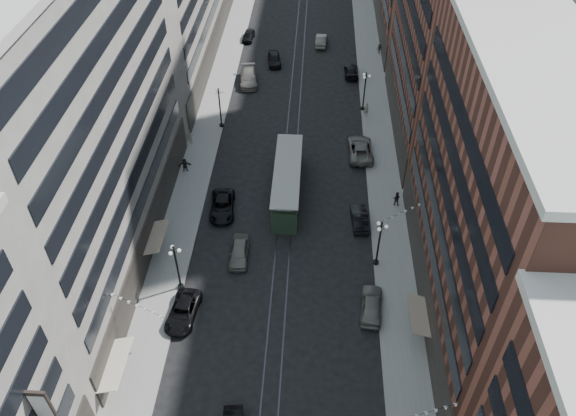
% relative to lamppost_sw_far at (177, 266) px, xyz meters
% --- Properties ---
extents(ground, '(220.00, 220.00, 0.00)m').
position_rel_lamppost_sw_far_xyz_m(ground, '(9.20, 32.00, -3.10)').
color(ground, black).
rests_on(ground, ground).
extents(sidewalk_west, '(4.00, 180.00, 0.15)m').
position_rel_lamppost_sw_far_xyz_m(sidewalk_west, '(-1.80, 42.00, -3.02)').
color(sidewalk_west, gray).
rests_on(sidewalk_west, ground).
extents(sidewalk_east, '(4.00, 180.00, 0.15)m').
position_rel_lamppost_sw_far_xyz_m(sidewalk_east, '(20.20, 42.00, -3.02)').
color(sidewalk_east, gray).
rests_on(sidewalk_east, ground).
extents(rail_west, '(0.12, 180.00, 0.02)m').
position_rel_lamppost_sw_far_xyz_m(rail_west, '(8.50, 42.00, -3.09)').
color(rail_west, '#2D2D33').
rests_on(rail_west, ground).
extents(rail_east, '(0.12, 180.00, 0.02)m').
position_rel_lamppost_sw_far_xyz_m(rail_east, '(9.90, 42.00, -3.09)').
color(rail_east, '#2D2D33').
rests_on(rail_east, ground).
extents(building_west_mid, '(8.00, 36.00, 28.00)m').
position_rel_lamppost_sw_far_xyz_m(building_west_mid, '(-7.80, 5.00, 10.90)').
color(building_west_mid, '#9B9689').
rests_on(building_west_mid, ground).
extents(building_east_mid, '(8.00, 30.00, 24.00)m').
position_rel_lamppost_sw_far_xyz_m(building_east_mid, '(26.20, -0.00, 8.90)').
color(building_east_mid, brown).
rests_on(building_east_mid, ground).
extents(lamppost_sw_far, '(1.03, 1.14, 5.52)m').
position_rel_lamppost_sw_far_xyz_m(lamppost_sw_far, '(0.00, 0.00, 0.00)').
color(lamppost_sw_far, black).
rests_on(lamppost_sw_far, sidewalk_west).
extents(lamppost_sw_mid, '(1.03, 1.14, 5.52)m').
position_rel_lamppost_sw_far_xyz_m(lamppost_sw_mid, '(0.00, 27.00, 0.00)').
color(lamppost_sw_mid, black).
rests_on(lamppost_sw_mid, sidewalk_west).
extents(lamppost_se_far, '(1.03, 1.14, 5.52)m').
position_rel_lamppost_sw_far_xyz_m(lamppost_se_far, '(18.40, 4.00, 0.00)').
color(lamppost_se_far, black).
rests_on(lamppost_se_far, sidewalk_east).
extents(lamppost_se_mid, '(1.03, 1.14, 5.52)m').
position_rel_lamppost_sw_far_xyz_m(lamppost_se_mid, '(18.40, 32.00, 0.00)').
color(lamppost_se_mid, black).
rests_on(lamppost_se_mid, sidewalk_east).
extents(streetcar, '(2.87, 12.99, 3.59)m').
position_rel_lamppost_sw_far_xyz_m(streetcar, '(9.20, 14.07, -1.44)').
color(streetcar, '#243825').
rests_on(streetcar, ground).
extents(car_2, '(2.84, 5.29, 1.41)m').
position_rel_lamppost_sw_far_xyz_m(car_2, '(0.88, -3.21, -2.39)').
color(car_2, black).
rests_on(car_2, ground).
extents(car_4, '(2.39, 4.98, 1.64)m').
position_rel_lamppost_sw_far_xyz_m(car_4, '(17.60, -1.65, -2.28)').
color(car_4, '#68655C').
rests_on(car_4, ground).
extents(pedestrian_2, '(0.97, 0.79, 1.76)m').
position_rel_lamppost_sw_far_xyz_m(pedestrian_2, '(-3.30, 5.02, -2.06)').
color(pedestrian_2, black).
rests_on(pedestrian_2, sidewalk_west).
extents(car_7, '(2.95, 5.62, 1.51)m').
position_rel_lamppost_sw_far_xyz_m(car_7, '(2.40, 10.89, -2.34)').
color(car_7, black).
rests_on(car_7, ground).
extents(car_8, '(3.12, 6.21, 1.73)m').
position_rel_lamppost_sw_far_xyz_m(car_8, '(2.32, 38.48, -2.23)').
color(car_8, slate).
rests_on(car_8, ground).
extents(car_9, '(1.94, 4.25, 1.41)m').
position_rel_lamppost_sw_far_xyz_m(car_9, '(0.80, 52.47, -2.39)').
color(car_9, black).
rests_on(car_9, ground).
extents(car_10, '(1.84, 4.51, 1.46)m').
position_rel_lamppost_sw_far_xyz_m(car_10, '(16.98, 9.79, -2.37)').
color(car_10, black).
rests_on(car_10, ground).
extents(car_11, '(3.04, 6.19, 1.69)m').
position_rel_lamppost_sw_far_xyz_m(car_11, '(17.60, 21.96, -2.25)').
color(car_11, slate).
rests_on(car_11, ground).
extents(car_12, '(2.05, 4.82, 1.39)m').
position_rel_lamppost_sw_far_xyz_m(car_12, '(17.13, 41.53, -2.40)').
color(car_12, black).
rests_on(car_12, ground).
extents(car_13, '(2.48, 4.83, 1.57)m').
position_rel_lamppost_sw_far_xyz_m(car_13, '(5.59, 44.47, -2.31)').
color(car_13, black).
rests_on(car_13, ground).
extents(car_14, '(1.83, 4.74, 1.54)m').
position_rel_lamppost_sw_far_xyz_m(car_14, '(12.59, 51.19, -2.33)').
color(car_14, '#68645C').
rests_on(car_14, ground).
extents(pedestrian_5, '(1.61, 0.73, 1.68)m').
position_rel_lamppost_sw_far_xyz_m(pedestrian_5, '(-2.90, 17.53, -2.11)').
color(pedestrian_5, black).
rests_on(pedestrian_5, sidewalk_west).
extents(pedestrian_6, '(1.14, 0.59, 1.89)m').
position_rel_lamppost_sw_far_xyz_m(pedestrian_6, '(-3.30, 23.04, -2.00)').
color(pedestrian_6, '#BEB89D').
rests_on(pedestrian_6, sidewalk_west).
extents(pedestrian_7, '(0.91, 0.61, 1.72)m').
position_rel_lamppost_sw_far_xyz_m(pedestrian_7, '(21.08, 12.81, -2.09)').
color(pedestrian_7, black).
rests_on(pedestrian_7, sidewalk_east).
extents(pedestrian_8, '(0.80, 0.67, 1.88)m').
position_rel_lamppost_sw_far_xyz_m(pedestrian_8, '(18.70, 30.60, -2.01)').
color(pedestrian_8, gray).
rests_on(pedestrian_8, sidewalk_east).
extents(pedestrian_9, '(1.00, 0.44, 1.52)m').
position_rel_lamppost_sw_far_xyz_m(pedestrian_9, '(21.70, 48.48, -2.18)').
color(pedestrian_9, black).
rests_on(pedestrian_9, sidewalk_east).
extents(car_extra_0, '(1.92, 4.59, 1.55)m').
position_rel_lamppost_sw_far_xyz_m(car_extra_0, '(5.00, 4.25, -2.32)').
color(car_extra_0, '#66635B').
rests_on(car_extra_0, ground).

